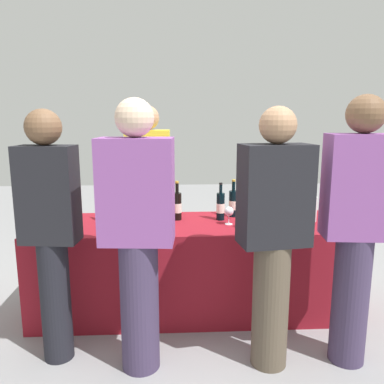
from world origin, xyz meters
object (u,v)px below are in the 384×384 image
(wine_bottle_3, at_px, (221,206))
(guest_0, at_px, (50,227))
(wine_bottle_5, at_px, (250,204))
(guest_3, at_px, (357,224))
(wine_bottle_1, at_px, (153,206))
(wine_glass_4, at_px, (293,212))
(wine_glass_2, at_px, (229,212))
(wine_bottle_2, at_px, (177,206))
(wine_glass_3, at_px, (245,216))
(server_pouring, at_px, (149,187))
(guest_1, at_px, (138,231))
(ice_bucket, at_px, (303,208))
(wine_bottle_0, at_px, (108,207))
(wine_bottle_4, at_px, (233,203))
(wine_glass_0, at_px, (124,214))
(wine_glass_1, at_px, (153,215))
(wine_bottle_6, at_px, (307,203))
(guest_2, at_px, (273,233))

(wine_bottle_3, distance_m, guest_0, 1.34)
(wine_bottle_5, relative_size, guest_3, 0.18)
(wine_bottle_1, distance_m, wine_glass_4, 1.12)
(wine_glass_2, bearing_deg, guest_0, -155.43)
(wine_bottle_2, height_order, guest_3, guest_3)
(wine_glass_3, relative_size, server_pouring, 0.08)
(guest_1, bearing_deg, wine_bottle_1, 91.03)
(wine_glass_4, distance_m, ice_bucket, 0.18)
(wine_bottle_5, height_order, wine_glass_4, wine_bottle_5)
(wine_glass_4, xyz_separation_m, guest_0, (-1.70, -0.52, 0.05))
(wine_glass_4, distance_m, server_pouring, 1.40)
(wine_bottle_0, bearing_deg, wine_bottle_3, 0.34)
(wine_bottle_0, relative_size, wine_glass_3, 2.44)
(wine_bottle_4, height_order, wine_glass_0, wine_bottle_4)
(wine_glass_4, distance_m, guest_1, 1.32)
(wine_bottle_4, distance_m, wine_glass_1, 0.71)
(guest_1, bearing_deg, wine_glass_2, 50.31)
(wine_bottle_0, bearing_deg, wine_glass_2, -8.11)
(wine_bottle_3, distance_m, server_pouring, 0.86)
(wine_glass_2, bearing_deg, server_pouring, 132.06)
(wine_bottle_4, height_order, server_pouring, server_pouring)
(wine_bottle_6, height_order, guest_2, guest_2)
(guest_3, bearing_deg, server_pouring, 139.75)
(ice_bucket, height_order, guest_0, guest_0)
(wine_bottle_2, distance_m, wine_bottle_6, 1.11)
(wine_glass_4, height_order, guest_3, guest_3)
(wine_glass_0, distance_m, wine_glass_2, 0.81)
(wine_bottle_3, bearing_deg, wine_bottle_4, 41.40)
(wine_glass_3, bearing_deg, ice_bucket, 21.55)
(wine_bottle_3, height_order, guest_0, guest_0)
(wine_glass_1, distance_m, ice_bucket, 1.22)
(wine_glass_2, distance_m, guest_1, 0.94)
(wine_bottle_0, height_order, server_pouring, server_pouring)
(wine_glass_4, relative_size, guest_1, 0.08)
(wine_bottle_2, distance_m, wine_glass_3, 0.58)
(wine_bottle_2, relative_size, guest_1, 0.19)
(wine_bottle_1, relative_size, wine_bottle_5, 1.01)
(wine_glass_4, xyz_separation_m, guest_1, (-1.15, -0.64, 0.06))
(wine_bottle_5, xyz_separation_m, guest_1, (-0.85, -0.88, 0.05))
(wine_bottle_6, height_order, server_pouring, server_pouring)
(wine_bottle_3, height_order, wine_glass_1, wine_bottle_3)
(wine_glass_4, height_order, server_pouring, server_pouring)
(wine_glass_1, bearing_deg, wine_bottle_5, 15.43)
(wine_bottle_2, bearing_deg, server_pouring, 114.84)
(guest_3, bearing_deg, guest_2, -172.97)
(ice_bucket, bearing_deg, wine_glass_3, -158.45)
(guest_1, bearing_deg, wine_bottle_6, 38.58)
(wine_bottle_2, xyz_separation_m, wine_glass_1, (-0.19, -0.18, -0.03))
(ice_bucket, distance_m, guest_1, 1.49)
(guest_0, relative_size, guest_1, 0.96)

